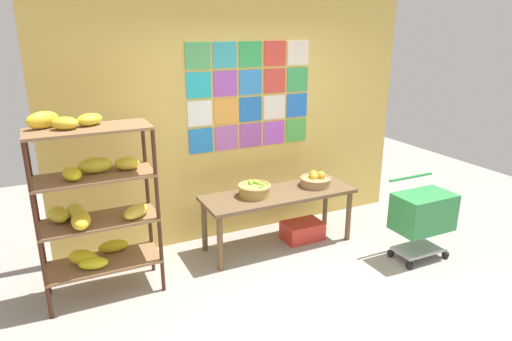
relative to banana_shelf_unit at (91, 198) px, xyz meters
name	(u,v)px	position (x,y,z in m)	size (l,w,h in m)	color
ground	(330,314)	(1.73, -1.21, -0.95)	(9.73, 9.73, 0.00)	gray
back_wall_with_art	(240,112)	(1.73, 0.68, 0.50)	(4.25, 0.07, 2.89)	#D9B556
banana_shelf_unit	(91,198)	(0.00, 0.00, 0.00)	(1.01, 0.54, 1.72)	#402014
display_table	(279,199)	(1.94, 0.13, -0.39)	(1.71, 0.59, 0.64)	brown
fruit_basket_back_left	(254,189)	(1.66, 0.16, -0.24)	(0.36, 0.36, 0.15)	#AD8C48
fruit_basket_centre	(315,180)	(2.43, 0.15, -0.25)	(0.35, 0.35, 0.17)	#A57F50
produce_crate_under_table	(302,231)	(2.27, 0.14, -0.85)	(0.45, 0.31, 0.21)	red
shopping_cart	(423,214)	(3.17, -0.79, -0.45)	(0.61, 0.43, 0.86)	black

